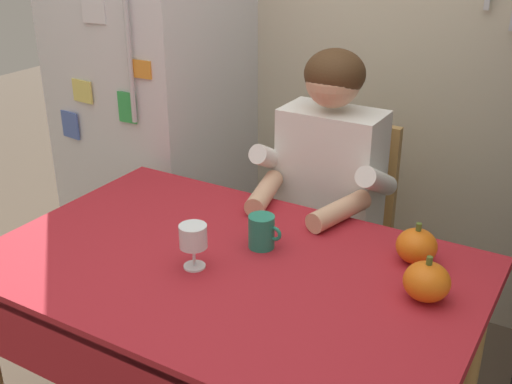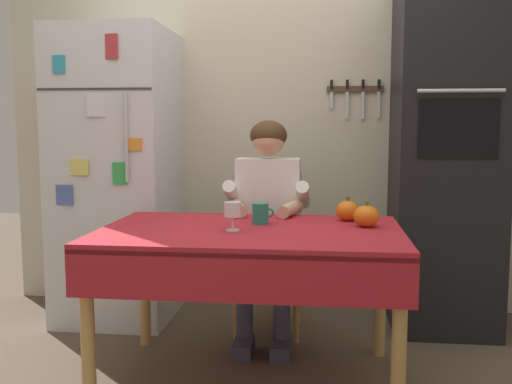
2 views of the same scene
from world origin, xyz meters
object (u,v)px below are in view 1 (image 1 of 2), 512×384
Objects in this scene: coffee_mug at (262,232)px; pumpkin_large at (427,281)px; dining_table at (225,291)px; seated_person at (322,194)px; refrigerator at (155,94)px; wine_glass at (193,238)px; chair_behind_person at (340,229)px; pumpkin_medium at (417,246)px.

coffee_mug is 0.51m from pumpkin_large.
dining_table is 1.12× the size of seated_person.
wine_glass is at bearing -46.61° from refrigerator.
refrigerator is 1.23m from coffee_mug.
wine_glass is (-0.07, -0.05, 0.18)m from dining_table.
seated_person is (-0.00, -0.19, 0.23)m from chair_behind_person.
dining_table is 13.11× the size of coffee_mug.
pumpkin_medium reaches higher than coffee_mug.
coffee_mug is (0.01, -0.64, 0.28)m from chair_behind_person.
refrigerator is at bearing 163.96° from seated_person.
coffee_mug is at bearing 77.68° from dining_table.
coffee_mug is 0.80× the size of wine_glass.
wine_glass is 1.08× the size of pumpkin_medium.
wine_glass is 1.06× the size of pumpkin_large.
coffee_mug is at bearing 61.99° from wine_glass.
chair_behind_person is at bearing 131.75° from pumpkin_medium.
chair_behind_person is 0.29m from seated_person.
refrigerator is at bearing 153.24° from pumpkin_large.
refrigerator is 1.53m from pumpkin_medium.
pumpkin_medium reaches higher than dining_table.
pumpkin_large is at bearing 16.25° from wine_glass.
refrigerator reaches higher than coffee_mug.
chair_behind_person is at bearing 90.00° from seated_person.
wine_glass is (-0.09, -0.84, 0.32)m from chair_behind_person.
pumpkin_medium is at bearing -34.49° from seated_person.
refrigerator is 1.05m from chair_behind_person.
seated_person is 0.70m from pumpkin_large.
pumpkin_medium is at bearing 19.60° from coffee_mug.
coffee_mug is 0.23m from wine_glass.
refrigerator is 13.56× the size of wine_glass.
seated_person is 11.66× the size of coffee_mug.
dining_table is 10.55× the size of wine_glass.
seated_person is 9.38× the size of wine_glass.
wine_glass is at bearing -147.86° from dining_table.
wine_glass is (-0.09, -0.65, 0.10)m from seated_person.
seated_person is at bearing 87.97° from dining_table.
seated_person is (0.97, -0.28, -0.16)m from refrigerator.
refrigerator is 16.86× the size of coffee_mug.
pumpkin_large is (0.61, 0.18, -0.04)m from wine_glass.
wine_glass is (-0.11, -0.20, 0.04)m from coffee_mug.
wine_glass reaches higher than pumpkin_medium.
refrigerator reaches higher than wine_glass.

